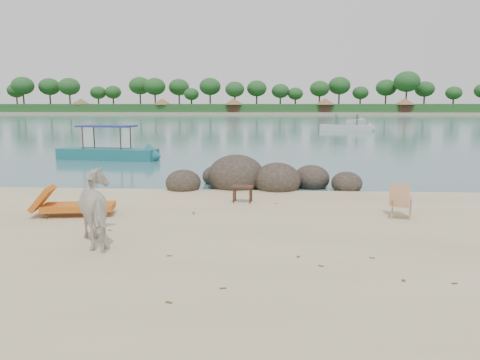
# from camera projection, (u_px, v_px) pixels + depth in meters

# --- Properties ---
(water) EXTENTS (400.00, 400.00, 0.00)m
(water) POSITION_uv_depth(u_px,v_px,m) (264.00, 118.00, 98.06)
(water) COLOR #3A6E75
(water) RESTS_ON ground
(far_shore) EXTENTS (420.00, 90.00, 1.40)m
(far_shore) POSITION_uv_depth(u_px,v_px,m) (267.00, 112.00, 176.89)
(far_shore) COLOR tan
(far_shore) RESTS_ON ground
(far_scenery) EXTENTS (420.00, 18.00, 9.50)m
(far_scenery) POSITION_uv_depth(u_px,v_px,m) (266.00, 104.00, 143.58)
(far_scenery) COLOR #1E4C1E
(far_scenery) RESTS_ON ground
(boulders) EXTENTS (6.49, 3.00, 1.46)m
(boulders) POSITION_uv_depth(u_px,v_px,m) (255.00, 179.00, 15.94)
(boulders) COLOR #2E281F
(boulders) RESTS_ON ground
(cow) EXTENTS (1.60, 1.87, 1.45)m
(cow) POSITION_uv_depth(u_px,v_px,m) (100.00, 209.00, 9.32)
(cow) COLOR silver
(cow) RESTS_ON ground
(side_table) EXTENTS (0.62, 0.43, 0.47)m
(side_table) POSITION_uv_depth(u_px,v_px,m) (243.00, 195.00, 13.29)
(side_table) COLOR #311C13
(side_table) RESTS_ON ground
(lounge_chair) EXTENTS (2.25, 1.10, 0.65)m
(lounge_chair) POSITION_uv_depth(u_px,v_px,m) (79.00, 204.00, 11.70)
(lounge_chair) COLOR orange
(lounge_chair) RESTS_ON ground
(deck_chair) EXTENTS (0.66, 0.70, 0.82)m
(deck_chair) POSITION_uv_depth(u_px,v_px,m) (402.00, 203.00, 11.39)
(deck_chair) COLOR tan
(deck_chair) RESTS_ON ground
(boat_near) EXTENTS (6.03, 2.21, 2.88)m
(boat_near) POSITION_uv_depth(u_px,v_px,m) (107.00, 131.00, 24.21)
(boat_near) COLOR #1B666B
(boat_near) RESTS_ON water
(boat_mid) EXTENTS (6.54, 3.08, 3.11)m
(boat_mid) POSITION_uv_depth(u_px,v_px,m) (347.00, 116.00, 51.92)
(boat_mid) COLOR beige
(boat_mid) RESTS_ON water
(boat_far) EXTENTS (4.11, 5.18, 0.63)m
(boat_far) POSITION_uv_depth(u_px,v_px,m) (356.00, 121.00, 74.31)
(boat_far) COLOR beige
(boat_far) RESTS_ON water
(dead_leaves) EXTENTS (8.50, 6.93, 0.00)m
(dead_leaves) POSITION_uv_depth(u_px,v_px,m) (223.00, 242.00, 9.57)
(dead_leaves) COLOR brown
(dead_leaves) RESTS_ON ground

